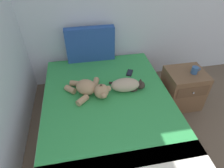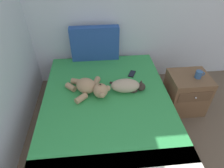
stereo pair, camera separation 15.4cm
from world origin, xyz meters
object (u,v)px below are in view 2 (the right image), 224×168
object	(u,v)px
patterned_cushion	(95,44)
cat	(127,86)
cell_phone	(132,74)
bed	(107,114)
mug	(199,74)
teddy_bear	(90,87)
nightstand	(186,93)

from	to	relation	value
patterned_cushion	cat	xyz separation A→B (m)	(0.35, -0.76, -0.18)
patterned_cushion	cell_phone	bearing A→B (deg)	-43.04
bed	cell_phone	distance (m)	0.64
bed	patterned_cushion	xyz separation A→B (m)	(-0.10, 0.90, 0.48)
patterned_cushion	mug	size ratio (longest dim) A/B	5.65
teddy_bear	cell_phone	bearing A→B (deg)	30.12
bed	cat	xyz separation A→B (m)	(0.25, 0.14, 0.31)
cell_phone	nightstand	size ratio (longest dim) A/B	0.31
patterned_cushion	cell_phone	distance (m)	0.69
patterned_cushion	mug	xyz separation A→B (m)	(1.25, -0.69, -0.12)
patterned_cushion	mug	bearing A→B (deg)	-29.03
bed	nightstand	world-z (taller)	nightstand
bed	mug	xyz separation A→B (m)	(1.15, 0.21, 0.36)
bed	teddy_bear	size ratio (longest dim) A/B	3.64
cell_phone	teddy_bear	bearing A→B (deg)	-149.88
bed	mug	size ratio (longest dim) A/B	16.37
cell_phone	nightstand	xyz separation A→B (m)	(0.70, -0.22, -0.20)
bed	mug	world-z (taller)	mug
nightstand	mug	size ratio (longest dim) A/B	4.49
nightstand	cat	bearing A→B (deg)	-173.12
bed	patterned_cushion	size ratio (longest dim) A/B	2.90
cat	bed	bearing A→B (deg)	-149.99
nightstand	teddy_bear	bearing A→B (deg)	-175.58
teddy_bear	nightstand	size ratio (longest dim) A/B	1.00
cell_phone	mug	bearing A→B (deg)	-18.06
cell_phone	mug	size ratio (longest dim) A/B	1.37
bed	teddy_bear	distance (m)	0.39
nightstand	bed	bearing A→B (deg)	-167.24
bed	cell_phone	size ratio (longest dim) A/B	11.93
mug	nightstand	bearing A→B (deg)	157.72
patterned_cushion	teddy_bear	distance (m)	0.78
patterned_cushion	nightstand	size ratio (longest dim) A/B	1.26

